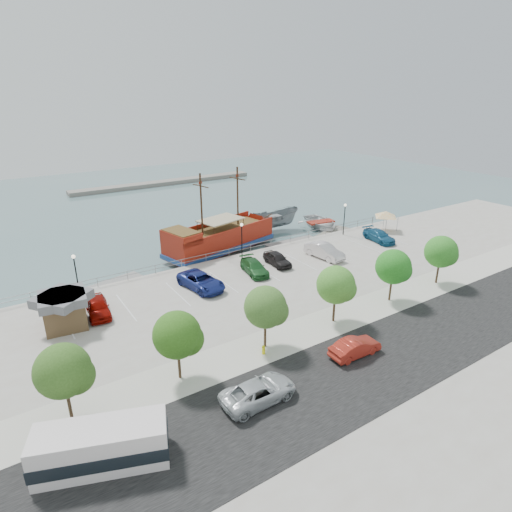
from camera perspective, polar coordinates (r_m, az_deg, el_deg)
ground at (r=45.11m, az=2.46°, el=-4.07°), size 160.00×160.00×0.00m
land_slab at (r=32.76m, az=25.23°, el=-16.41°), size 100.00×58.00×1.20m
street at (r=34.58m, az=18.38°, el=-11.94°), size 100.00×8.00×0.04m
sidewalk at (r=37.89m, az=11.36°, el=-8.07°), size 100.00×4.00×0.05m
seawall_railing at (r=50.54m, az=-2.64°, el=0.68°), size 50.00×0.06×1.00m
far_shore at (r=96.20m, az=-12.00°, el=9.56°), size 40.00×3.00×0.80m
pirate_ship at (r=54.69m, az=-3.85°, el=2.62°), size 17.56×8.46×10.87m
patrol_boat at (r=62.39m, az=2.51°, el=4.68°), size 7.84×3.77×2.92m
speedboat at (r=64.02m, az=8.62°, el=4.22°), size 6.17×7.86×1.48m
dock_west at (r=47.26m, az=-19.09°, el=-3.79°), size 7.73×3.86×0.43m
dock_mid at (r=57.10m, az=4.88°, el=1.70°), size 7.44×2.30×0.42m
dock_east at (r=61.30m, az=9.90°, el=2.85°), size 8.03×4.60×0.44m
shed at (r=38.56m, az=-24.22°, el=-6.52°), size 3.95×3.95×2.93m
canopy_tent at (r=61.53m, az=16.98°, el=5.73°), size 3.83×3.83×3.15m
street_van at (r=28.10m, az=0.35°, el=-17.61°), size 5.06×2.41×1.39m
street_sedan at (r=32.91m, az=13.06°, el=-11.78°), size 4.15×1.54×1.35m
shuttle_bus at (r=25.43m, az=-19.89°, el=-22.83°), size 7.18×4.59×2.38m
fire_hydrant at (r=32.35m, az=1.01°, el=-12.35°), size 0.26×0.26×0.76m
lamp_post_left at (r=42.84m, az=-22.95°, el=-1.52°), size 0.36×0.36×4.28m
lamp_post_mid at (r=48.67m, az=-1.91°, el=2.88°), size 0.36×0.36×4.28m
lamp_post_right at (r=58.20m, az=11.74°, el=5.56°), size 0.36×0.36×4.28m
tree_a at (r=27.54m, az=-24.01°, el=-13.95°), size 3.30×3.20×5.00m
tree_b at (r=28.90m, az=-10.16°, el=-10.45°), size 3.30×3.20×5.00m
tree_c at (r=31.78m, az=1.55°, el=-6.95°), size 3.30×3.20×5.00m
tree_d at (r=35.81m, az=10.83°, el=-3.93°), size 3.30×3.20×5.00m
tree_e at (r=40.66m, az=18.03°, el=-1.49°), size 3.30×3.20×5.00m
tree_f at (r=46.06m, az=23.60°, el=0.42°), size 3.30×3.20×5.00m
parked_car_a at (r=39.75m, az=-20.35°, el=-6.36°), size 2.29×4.67×1.53m
parked_car_c at (r=42.38m, az=-7.33°, el=-3.34°), size 3.48×5.94×1.55m
parked_car_d at (r=45.48m, az=-0.23°, el=-1.50°), size 2.72×5.00×1.37m
parked_car_e at (r=47.67m, az=2.86°, el=-0.39°), size 1.97×4.31×1.43m
parked_car_f at (r=50.20m, az=9.09°, el=0.66°), size 2.32×5.25×1.68m
parked_car_h at (r=57.35m, az=16.08°, el=2.60°), size 2.67×5.18×1.44m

